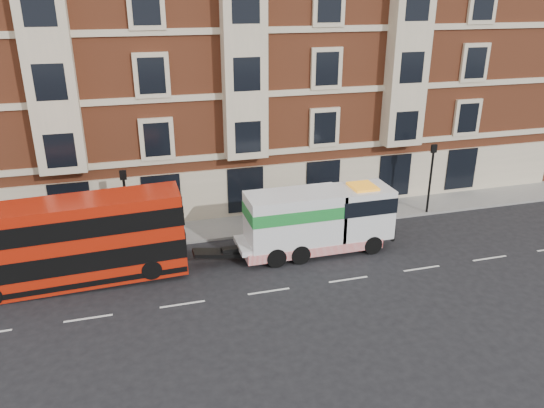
{
  "coord_description": "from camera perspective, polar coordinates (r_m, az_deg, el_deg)",
  "views": [
    {
      "loc": [
        -5.71,
        -20.57,
        12.93
      ],
      "look_at": [
        1.3,
        4.0,
        2.7
      ],
      "focal_mm": 35.0,
      "sensor_mm": 36.0,
      "label": 1
    }
  ],
  "objects": [
    {
      "name": "sidewalk",
      "position": [
        31.4,
        -4.03,
        -2.4
      ],
      "size": [
        90.0,
        3.0,
        0.15
      ],
      "primitive_type": "cube",
      "color": "slate",
      "rests_on": "ground"
    },
    {
      "name": "ground",
      "position": [
        24.96,
        -0.35,
        -9.38
      ],
      "size": [
        120.0,
        120.0,
        0.0
      ],
      "primitive_type": "plane",
      "color": "black",
      "rests_on": "ground"
    },
    {
      "name": "pedestrian",
      "position": [
        29.5,
        -20.88,
        -3.44
      ],
      "size": [
        0.78,
        0.77,
        1.82
      ],
      "primitive_type": "imported",
      "rotation": [
        0.0,
        0.0,
        -0.76
      ],
      "color": "#1B1A35",
      "rests_on": "sidewalk"
    },
    {
      "name": "double_decker_bus",
      "position": [
        26.3,
        -20.82,
        -3.76
      ],
      "size": [
        10.31,
        2.37,
        4.17
      ],
      "color": "#B31C09",
      "rests_on": "ground"
    },
    {
      "name": "tow_truck",
      "position": [
        27.85,
        4.67,
        -1.76
      ],
      "size": [
        8.26,
        2.44,
        3.44
      ],
      "color": "silver",
      "rests_on": "ground"
    },
    {
      "name": "lamp_post_east",
      "position": [
        33.7,
        16.74,
        3.16
      ],
      "size": [
        0.35,
        0.15,
        4.35
      ],
      "color": "black",
      "rests_on": "sidewalk"
    },
    {
      "name": "victorian_terrace",
      "position": [
        36.22,
        -6.28,
        17.16
      ],
      "size": [
        45.0,
        12.0,
        20.4
      ],
      "color": "brown",
      "rests_on": "ground"
    },
    {
      "name": "lamp_post_west",
      "position": [
        28.67,
        -15.42,
        0.04
      ],
      "size": [
        0.35,
        0.15,
        4.35
      ],
      "color": "black",
      "rests_on": "sidewalk"
    }
  ]
}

